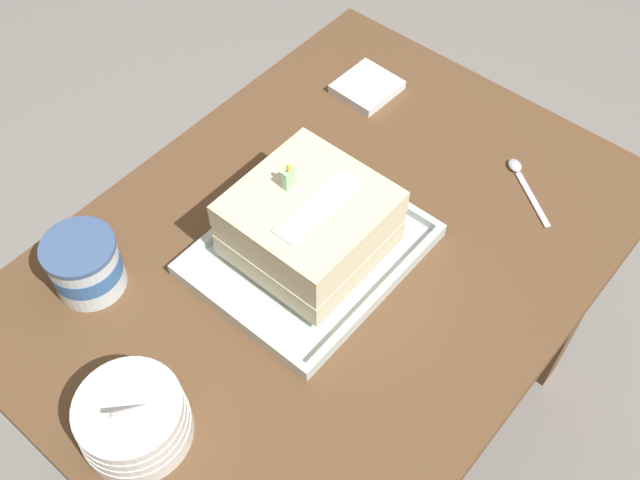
# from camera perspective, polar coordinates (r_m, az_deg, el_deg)

# --- Properties ---
(ground_plane) EXTENTS (8.00, 8.00, 0.00)m
(ground_plane) POSITION_cam_1_polar(r_m,az_deg,el_deg) (1.77, 0.51, -13.80)
(ground_plane) COLOR gray
(dining_table) EXTENTS (0.99, 0.72, 0.69)m
(dining_table) POSITION_cam_1_polar(r_m,az_deg,el_deg) (1.26, 0.70, -3.59)
(dining_table) COLOR brown
(dining_table) RESTS_ON ground_plane
(foil_tray) EXTENTS (0.34, 0.28, 0.02)m
(foil_tray) POSITION_cam_1_polar(r_m,az_deg,el_deg) (1.16, -0.76, -0.90)
(foil_tray) COLOR silver
(foil_tray) RESTS_ON dining_table
(birthday_cake) EXTENTS (0.21, 0.20, 0.16)m
(birthday_cake) POSITION_cam_1_polar(r_m,az_deg,el_deg) (1.10, -0.80, 1.29)
(birthday_cake) COLOR beige
(birthday_cake) RESTS_ON foil_tray
(bowl_stack) EXTENTS (0.15, 0.15, 0.13)m
(bowl_stack) POSITION_cam_1_polar(r_m,az_deg,el_deg) (1.02, -14.18, -12.94)
(bowl_stack) COLOR white
(bowl_stack) RESTS_ON dining_table
(ice_cream_tub) EXTENTS (0.11, 0.11, 0.10)m
(ice_cream_tub) POSITION_cam_1_polar(r_m,az_deg,el_deg) (1.15, -17.43, -1.81)
(ice_cream_tub) COLOR white
(ice_cream_tub) RESTS_ON dining_table
(serving_spoon_near_tray) EXTENTS (0.10, 0.13, 0.01)m
(serving_spoon_near_tray) POSITION_cam_1_polar(r_m,az_deg,el_deg) (1.31, 15.01, 4.67)
(serving_spoon_near_tray) COLOR silver
(serving_spoon_near_tray) RESTS_ON dining_table
(napkin_pile) EXTENTS (0.11, 0.10, 0.02)m
(napkin_pile) POSITION_cam_1_polar(r_m,az_deg,el_deg) (1.41, 3.58, 11.52)
(napkin_pile) COLOR white
(napkin_pile) RESTS_ON dining_table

